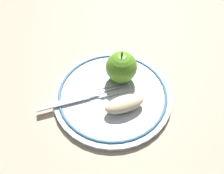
{
  "coord_description": "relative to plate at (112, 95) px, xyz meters",
  "views": [
    {
      "loc": [
        -0.13,
        0.25,
        0.37
      ],
      "look_at": [
        -0.01,
        0.0,
        0.03
      ],
      "focal_mm": 35.0,
      "sensor_mm": 36.0,
      "label": 1
    }
  ],
  "objects": [
    {
      "name": "apple_red_whole",
      "position": [
        0.0,
        -0.05,
        0.04
      ],
      "size": [
        0.07,
        0.07,
        0.07
      ],
      "color": "#5F9F2A",
      "rests_on": "plate"
    },
    {
      "name": "apple_slice_front",
      "position": [
        -0.04,
        0.02,
        0.02
      ],
      "size": [
        0.08,
        0.08,
        0.03
      ],
      "primitive_type": "ellipsoid",
      "rotation": [
        0.0,
        0.0,
        3.93
      ],
      "color": "beige",
      "rests_on": "plate"
    },
    {
      "name": "fork",
      "position": [
        0.05,
        0.04,
        0.01
      ],
      "size": [
        0.15,
        0.14,
        0.0
      ],
      "rotation": [
        0.0,
        0.0,
        3.88
      ],
      "color": "silver",
      "rests_on": "plate"
    },
    {
      "name": "ground_plane",
      "position": [
        0.01,
        -0.0,
        -0.01
      ],
      "size": [
        2.0,
        2.0,
        0.0
      ],
      "primitive_type": "plane",
      "color": "tan"
    },
    {
      "name": "plate",
      "position": [
        0.0,
        0.0,
        0.0
      ],
      "size": [
        0.24,
        0.24,
        0.01
      ],
      "color": "silver",
      "rests_on": "ground_plane"
    }
  ]
}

